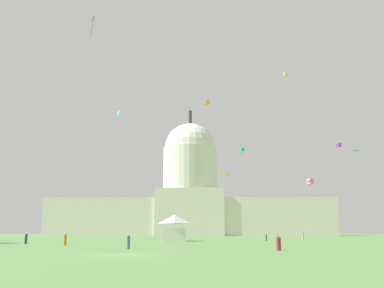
# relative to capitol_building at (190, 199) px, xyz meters

# --- Properties ---
(ground_plane) EXTENTS (800.00, 800.00, 0.00)m
(ground_plane) POSITION_rel_capitol_building_xyz_m (-0.12, -190.19, -18.52)
(ground_plane) COLOR #567F42
(capitol_building) EXTENTS (143.57, 28.00, 65.62)m
(capitol_building) POSITION_rel_capitol_building_xyz_m (0.00, 0.00, 0.00)
(capitol_building) COLOR silver
(capitol_building) RESTS_ON ground_plane
(event_tent) EXTENTS (5.24, 6.97, 5.34)m
(event_tent) POSITION_rel_capitol_building_xyz_m (0.70, -135.25, -15.87)
(event_tent) COLOR white
(event_tent) RESTS_ON ground_plane
(person_orange_front_left) EXTENTS (0.57, 0.57, 1.69)m
(person_orange_front_left) POSITION_rel_capitol_building_xyz_m (-12.88, -164.44, -17.76)
(person_orange_front_left) COLOR orange
(person_orange_front_left) RESTS_ON ground_plane
(person_denim_front_right) EXTENTS (0.51, 0.51, 1.56)m
(person_denim_front_right) POSITION_rel_capitol_building_xyz_m (19.93, -131.97, -17.80)
(person_denim_front_right) COLOR #3D5684
(person_denim_front_right) RESTS_ON ground_plane
(person_maroon_near_tent) EXTENTS (0.62, 0.62, 1.48)m
(person_maroon_near_tent) POSITION_rel_capitol_building_xyz_m (14.15, -181.94, -17.86)
(person_maroon_near_tent) COLOR maroon
(person_maroon_near_tent) RESTS_ON ground_plane
(person_denim_lawn_far_left) EXTENTS (0.46, 0.46, 1.63)m
(person_denim_lawn_far_left) POSITION_rel_capitol_building_xyz_m (-1.69, -177.61, -17.76)
(person_denim_lawn_far_left) COLOR #3D5684
(person_denim_lawn_far_left) RESTS_ON ground_plane
(person_navy_edge_west) EXTENTS (0.50, 0.50, 1.69)m
(person_navy_edge_west) POSITION_rel_capitol_building_xyz_m (-21.52, -156.69, -17.75)
(person_navy_edge_west) COLOR navy
(person_navy_edge_west) RESTS_ON ground_plane
(person_tan_mid_left) EXTENTS (0.48, 0.48, 1.72)m
(person_tan_mid_left) POSITION_rel_capitol_building_xyz_m (26.50, -137.36, -17.72)
(person_tan_mid_left) COLOR tan
(person_tan_mid_left) RESTS_ON ground_plane
(kite_green_mid) EXTENTS (1.67, 1.05, 4.17)m
(kite_green_mid) POSITION_rel_capitol_building_xyz_m (38.84, -135.08, -0.46)
(kite_green_mid) COLOR green
(kite_turquoise_mid) EXTENTS (1.20, 1.23, 2.14)m
(kite_turquoise_mid) POSITION_rel_capitol_building_xyz_m (18.08, -101.79, 6.78)
(kite_turquoise_mid) COLOR teal
(kite_lime_mid) EXTENTS (1.07, 0.99, 1.27)m
(kite_lime_mid) POSITION_rel_capitol_building_xyz_m (16.09, -58.79, 5.10)
(kite_lime_mid) COLOR #8CD133
(kite_violet_low) EXTENTS (0.97, 0.95, 0.93)m
(kite_violet_low) POSITION_rel_capitol_building_xyz_m (31.14, -149.16, -1.35)
(kite_violet_low) COLOR purple
(kite_black_high) EXTENTS (0.73, 0.53, 4.90)m
(kite_black_high) POSITION_rel_capitol_building_xyz_m (-18.61, -134.20, 30.88)
(kite_black_high) COLOR black
(kite_pink_low) EXTENTS (1.39, 1.40, 2.60)m
(kite_pink_low) POSITION_rel_capitol_building_xyz_m (27.52, -141.30, -7.06)
(kite_pink_low) COLOR pink
(kite_gold_high) EXTENTS (1.42, 1.42, 2.77)m
(kite_gold_high) POSITION_rel_capitol_building_xyz_m (34.43, -86.76, 35.16)
(kite_gold_high) COLOR gold
(kite_yellow_low) EXTENTS (1.84, 1.18, 3.78)m
(kite_yellow_low) POSITION_rel_capitol_building_xyz_m (10.87, -139.59, -5.71)
(kite_yellow_low) COLOR yellow
(kite_cyan_mid) EXTENTS (0.90, 1.03, 1.19)m
(kite_cyan_mid) POSITION_rel_capitol_building_xyz_m (-13.66, -125.43, 11.49)
(kite_cyan_mid) COLOR #33BCDB
(kite_magenta_low) EXTENTS (1.06, 1.82, 3.49)m
(kite_magenta_low) POSITION_rel_capitol_building_xyz_m (17.95, -51.34, -6.82)
(kite_magenta_low) COLOR #D1339E
(kite_orange_high) EXTENTS (1.33, 1.32, 2.84)m
(kite_orange_high) POSITION_rel_capitol_building_xyz_m (8.18, -95.56, 23.06)
(kite_orange_high) COLOR orange
(kite_blue_mid) EXTENTS (0.74, 1.61, 0.21)m
(kite_blue_mid) POSITION_rel_capitol_building_xyz_m (30.65, -42.09, -0.49)
(kite_blue_mid) COLOR blue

